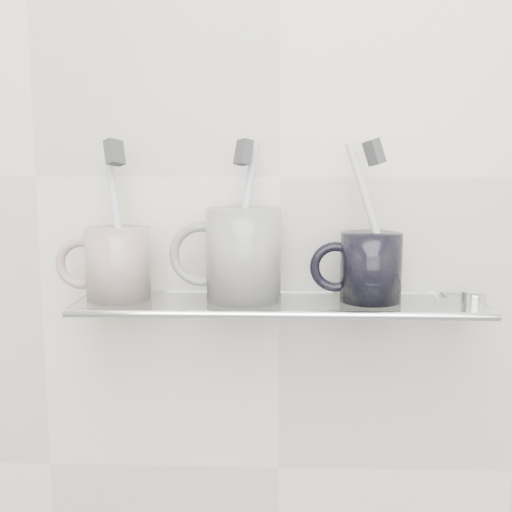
{
  "coord_description": "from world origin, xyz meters",
  "views": [
    {
      "loc": [
        -0.0,
        0.27,
        1.27
      ],
      "look_at": [
        -0.03,
        1.04,
        1.16
      ],
      "focal_mm": 45.0,
      "sensor_mm": 36.0,
      "label": 1
    }
  ],
  "objects_px": {
    "mug_left": "(118,264)",
    "mug_center": "(244,255)",
    "shelf_glass": "(279,304)",
    "mug_right": "(371,267)"
  },
  "relations": [
    {
      "from": "shelf_glass",
      "to": "mug_center",
      "type": "height_order",
      "value": "mug_center"
    },
    {
      "from": "mug_center",
      "to": "mug_left",
      "type": "bearing_deg",
      "value": -178.91
    },
    {
      "from": "mug_left",
      "to": "mug_center",
      "type": "bearing_deg",
      "value": 6.68
    },
    {
      "from": "mug_left",
      "to": "mug_right",
      "type": "xyz_separation_m",
      "value": [
        0.31,
        0.0,
        -0.0
      ]
    },
    {
      "from": "mug_right",
      "to": "mug_left",
      "type": "bearing_deg",
      "value": -156.28
    },
    {
      "from": "mug_center",
      "to": "mug_right",
      "type": "bearing_deg",
      "value": 1.09
    },
    {
      "from": "shelf_glass",
      "to": "mug_right",
      "type": "xyz_separation_m",
      "value": [
        0.11,
        0.0,
        0.05
      ]
    },
    {
      "from": "mug_center",
      "to": "mug_right",
      "type": "xyz_separation_m",
      "value": [
        0.16,
        0.0,
        -0.01
      ]
    },
    {
      "from": "mug_center",
      "to": "shelf_glass",
      "type": "bearing_deg",
      "value": -5.39
    },
    {
      "from": "mug_left",
      "to": "mug_right",
      "type": "height_order",
      "value": "mug_left"
    }
  ]
}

